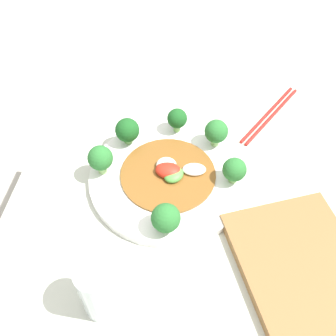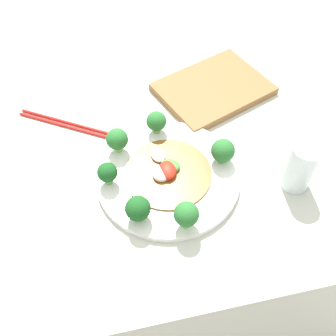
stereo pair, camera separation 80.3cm
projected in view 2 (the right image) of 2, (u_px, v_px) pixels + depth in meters
name	position (u px, v px, depth m)	size (l,w,h in m)	color
ground_plane	(167.00, 287.00, 1.50)	(8.00, 8.00, 0.00)	#B7B2A8
table	(167.00, 240.00, 1.19)	(1.11, 0.69, 0.78)	#B7BCAD
plate	(168.00, 176.00, 0.84)	(0.31, 0.31, 0.02)	white
broccoli_northwest	(117.00, 140.00, 0.85)	(0.05, 0.05, 0.06)	#89B76B
broccoli_south	(186.00, 215.00, 0.73)	(0.05, 0.05, 0.06)	#89B76B
broccoli_west	(107.00, 173.00, 0.80)	(0.04, 0.04, 0.06)	#7AAD5B
broccoli_north	(156.00, 122.00, 0.88)	(0.05, 0.05, 0.06)	#7AAD5B
broccoli_east	(223.00, 151.00, 0.83)	(0.05, 0.05, 0.06)	#7AAD5B
broccoli_southwest	(138.00, 209.00, 0.74)	(0.05, 0.05, 0.06)	#70A356
stirfry_center	(167.00, 171.00, 0.83)	(0.19, 0.19, 0.02)	brown
drinking_glass	(300.00, 167.00, 0.79)	(0.06, 0.06, 0.12)	silver
chopsticks	(63.00, 123.00, 0.94)	(0.21, 0.14, 0.01)	red
cutting_board	(213.00, 89.00, 1.01)	(0.32, 0.28, 0.02)	brown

